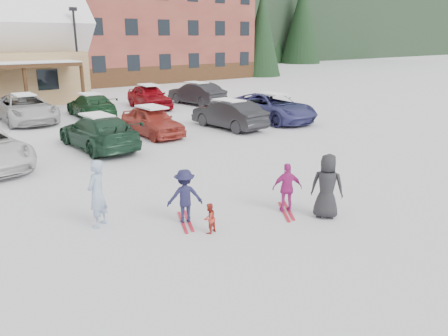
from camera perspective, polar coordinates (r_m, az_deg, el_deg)
ground at (r=11.99m, az=1.80°, el=-5.93°), size 160.00×160.00×0.00m
lamp_post at (r=33.57m, az=-18.68°, el=14.35°), size 0.50×0.25×6.58m
conifer_1 at (r=54.93m, az=4.95°, el=18.42°), size 4.84×4.84×11.22m
conifer_3 at (r=54.11m, az=-24.79°, el=15.83°), size 3.96×3.96×9.18m
conifer_4 at (r=68.27m, az=-0.81°, el=18.39°), size 5.06×5.06×11.73m
adult_skier at (r=11.35m, az=-16.25°, el=-3.25°), size 0.76×0.71×1.74m
toddler_red at (r=10.70m, az=-1.93°, el=-6.58°), size 0.43×0.37×0.77m
child_navy at (r=11.23m, az=-5.14°, el=-3.69°), size 1.06×0.86×1.43m
skis_child_navy at (r=11.49m, az=-5.05°, el=-6.96°), size 0.75×1.36×0.03m
child_magenta at (r=11.98m, az=8.26°, el=-2.59°), size 0.86×0.73×1.38m
skis_child_magenta at (r=12.22m, az=8.13°, el=-5.57°), size 0.95×1.27×0.03m
bystander_dark at (r=11.76m, az=13.31°, el=-2.33°), size 0.93×1.01×1.74m
parked_car_3 at (r=19.45m, az=-16.10°, el=4.56°), size 2.13×5.06×1.46m
parked_car_4 at (r=21.53m, az=-9.35°, el=6.05°), size 1.69×4.13×1.40m
parked_car_5 at (r=22.96m, az=0.64°, el=7.03°), size 1.83×4.57×1.48m
parked_car_6 at (r=25.16m, az=6.27°, el=7.88°), size 2.62×5.61×1.55m
parked_car_10 at (r=27.08m, az=-24.52°, el=7.11°), size 2.64×5.64×1.56m
parked_car_11 at (r=27.46m, az=-16.96°, el=7.82°), size 2.26×4.88×1.38m
parked_car_12 at (r=29.97m, az=-9.73°, el=9.17°), size 2.40×4.79×1.57m
parked_car_13 at (r=31.33m, az=-3.60°, el=9.68°), size 2.15×4.85×1.55m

